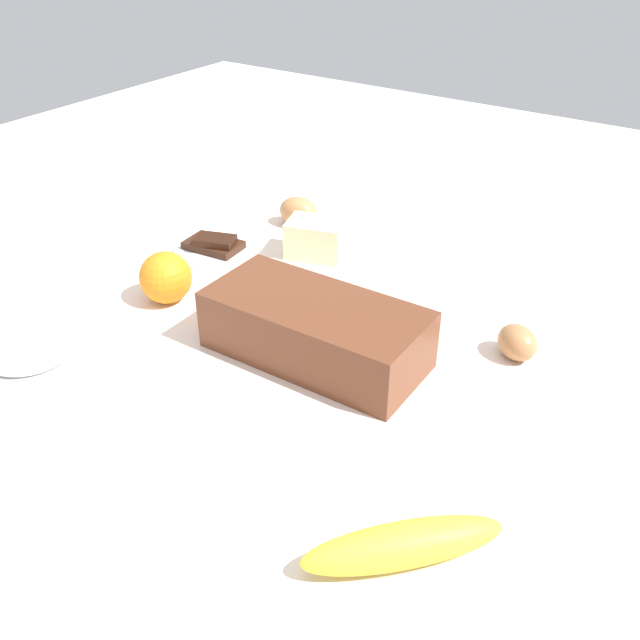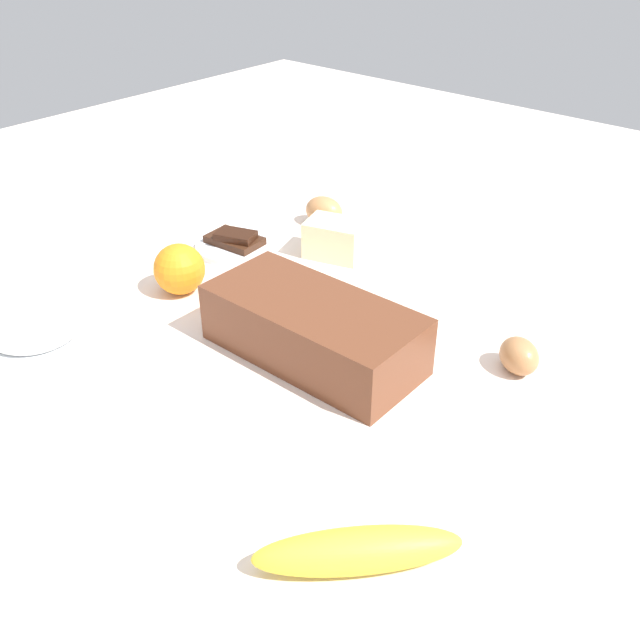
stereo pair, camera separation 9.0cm
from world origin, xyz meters
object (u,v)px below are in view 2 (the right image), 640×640
object	(u,v)px
orange_fruit	(179,269)
chocolate_plate	(235,243)
egg_beside_bowl	(324,211)
flour_bowl	(38,340)
banana	(358,551)
butter_block	(335,239)
egg_near_butter	(519,356)
loaf_pan	(313,328)

from	to	relation	value
orange_fruit	chocolate_plate	bearing A→B (deg)	105.96
chocolate_plate	egg_beside_bowl	bearing A→B (deg)	74.26
flour_bowl	orange_fruit	size ratio (longest dim) A/B	1.89
banana	butter_block	size ratio (longest dim) A/B	2.11
butter_block	egg_near_butter	distance (m)	0.38
orange_fruit	egg_near_butter	distance (m)	0.49
banana	butter_block	distance (m)	0.61
chocolate_plate	butter_block	bearing A→B (deg)	32.81
loaf_pan	egg_beside_bowl	distance (m)	0.40
flour_bowl	butter_block	bearing A→B (deg)	79.34
loaf_pan	flour_bowl	xyz separation A→B (m)	(-0.25, -0.24, -0.01)
orange_fruit	chocolate_plate	xyz separation A→B (m)	(-0.04, 0.15, -0.03)
orange_fruit	butter_block	size ratio (longest dim) A/B	0.84
banana	egg_near_butter	bearing A→B (deg)	95.00
banana	orange_fruit	bearing A→B (deg)	156.91
flour_bowl	banana	world-z (taller)	flour_bowl
banana	butter_block	bearing A→B (deg)	131.82
loaf_pan	orange_fruit	distance (m)	0.26
egg_beside_bowl	loaf_pan	bearing A→B (deg)	-51.27
egg_beside_bowl	chocolate_plate	world-z (taller)	egg_beside_bowl
chocolate_plate	loaf_pan	bearing A→B (deg)	-25.59
banana	egg_near_butter	xyz separation A→B (m)	(-0.03, 0.36, 0.00)
loaf_pan	egg_near_butter	xyz separation A→B (m)	(0.21, 0.14, -0.02)
orange_fruit	butter_block	distance (m)	0.26
egg_beside_bowl	butter_block	bearing A→B (deg)	-41.09
loaf_pan	egg_beside_bowl	world-z (taller)	loaf_pan
orange_fruit	egg_beside_bowl	distance (m)	0.32
banana	egg_near_butter	distance (m)	0.36
orange_fruit	butter_block	bearing A→B (deg)	67.86
loaf_pan	egg_near_butter	distance (m)	0.26
butter_block	egg_near_butter	bearing A→B (deg)	-13.76
loaf_pan	egg_beside_bowl	bearing A→B (deg)	128.04
orange_fruit	egg_near_butter	world-z (taller)	orange_fruit
loaf_pan	flour_bowl	world-z (taller)	loaf_pan
flour_bowl	banana	xyz separation A→B (m)	(0.49, 0.02, -0.02)
orange_fruit	egg_beside_bowl	xyz separation A→B (m)	(0.01, 0.32, -0.01)
butter_block	loaf_pan	bearing A→B (deg)	-55.64
loaf_pan	chocolate_plate	distance (m)	0.33
flour_bowl	egg_beside_bowl	size ratio (longest dim) A/B	2.05
egg_beside_bowl	chocolate_plate	distance (m)	0.18
butter_block	flour_bowl	bearing A→B (deg)	-100.66
orange_fruit	egg_beside_bowl	size ratio (longest dim) A/B	1.08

